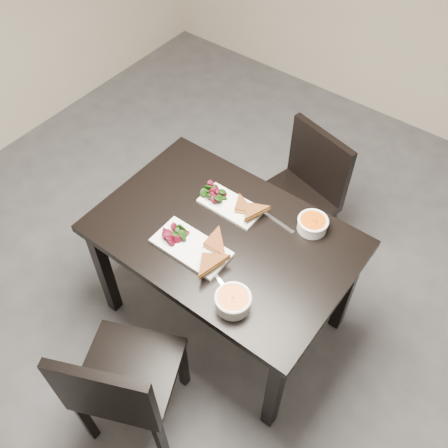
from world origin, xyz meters
name	(u,v)px	position (x,y,z in m)	size (l,w,h in m)	color
ground	(241,376)	(0.00, 0.00, 0.00)	(5.00, 5.00, 0.00)	#47474C
room_shell	(260,81)	(0.00, 0.00, 1.83)	(5.02, 5.02, 2.81)	beige
table	(224,246)	(-0.30, 0.25, 0.65)	(1.20, 0.80, 0.75)	black
chair_near	(121,384)	(-0.28, -0.51, 0.48)	(0.55, 0.55, 0.85)	black
chair_far	(301,191)	(-0.26, 0.93, 0.48)	(0.51, 0.51, 0.85)	black
plate_near	(191,247)	(-0.36, 0.09, 0.76)	(0.36, 0.18, 0.02)	white
sandwich_near	(204,247)	(-0.30, 0.10, 0.80)	(0.18, 0.13, 0.06)	brown
salad_near	(174,232)	(-0.46, 0.09, 0.79)	(0.11, 0.10, 0.05)	black
soup_bowl_near	(233,301)	(-0.04, -0.03, 0.79)	(0.15, 0.15, 0.07)	white
cutlery_near	(222,283)	(-0.14, 0.02, 0.75)	(0.18, 0.02, 0.00)	silver
plate_far	(230,206)	(-0.37, 0.40, 0.76)	(0.30, 0.15, 0.02)	white
sandwich_far	(240,209)	(-0.31, 0.38, 0.79)	(0.15, 0.11, 0.05)	brown
salad_far	(214,193)	(-0.47, 0.40, 0.79)	(0.09, 0.09, 0.04)	black
soup_bowl_far	(313,223)	(0.01, 0.52, 0.79)	(0.14, 0.14, 0.06)	white
cutlery_far	(279,222)	(-0.13, 0.45, 0.75)	(0.18, 0.02, 0.00)	silver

